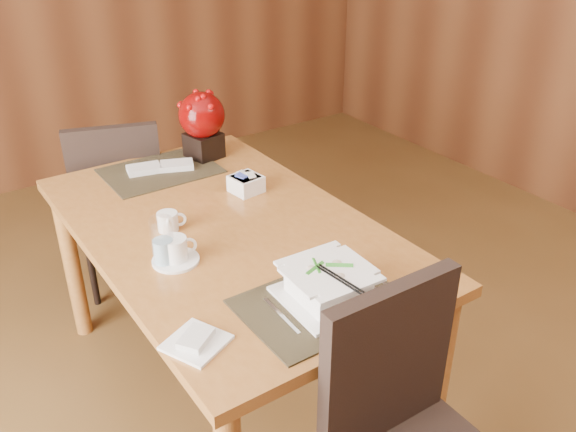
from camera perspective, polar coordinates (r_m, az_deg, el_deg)
dining_table at (r=2.18m, az=-5.72°, el=-3.07°), size 0.90×1.50×0.75m
placemat_near at (r=1.74m, az=3.11°, el=-8.12°), size 0.45×0.33×0.01m
placemat_far at (r=2.58m, az=-11.84°, el=4.16°), size 0.45×0.33×0.01m
soup_setting at (r=1.73m, az=3.78°, el=-6.47°), size 0.27×0.27×0.10m
coffee_cup at (r=1.93m, az=-10.54°, el=-3.30°), size 0.15×0.15×0.08m
water_glass at (r=1.91m, az=-11.65°, el=-2.38°), size 0.09×0.09×0.16m
creamer_jug at (r=2.12m, az=-11.18°, el=-0.51°), size 0.12×0.12×0.07m
sugar_caddy at (r=2.35m, az=-3.94°, el=3.01°), size 0.12×0.12×0.06m
berry_decor at (r=2.63m, az=-8.04°, el=8.78°), size 0.20×0.20×0.29m
napkins_far at (r=2.58m, az=-11.63°, el=4.53°), size 0.28×0.17×0.02m
bread_plate at (r=1.62m, az=-8.58°, el=-11.63°), size 0.19×0.19×0.01m
far_chair at (r=2.96m, az=-15.47°, el=1.61°), size 0.53×0.53×0.90m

